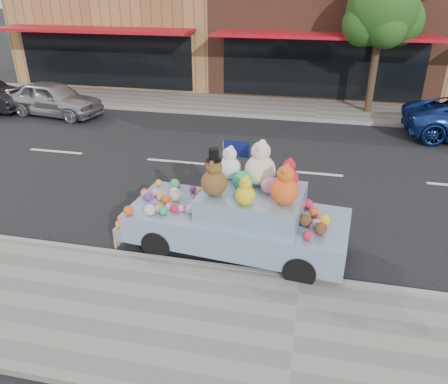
# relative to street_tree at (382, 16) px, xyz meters

# --- Properties ---
(ground) EXTENTS (120.00, 120.00, 0.00)m
(ground) POSITION_rel_street_tree_xyz_m (-2.03, -6.55, -3.69)
(ground) COLOR black
(ground) RESTS_ON ground
(near_sidewalk) EXTENTS (60.00, 3.00, 0.12)m
(near_sidewalk) POSITION_rel_street_tree_xyz_m (-2.03, -13.05, -3.63)
(near_sidewalk) COLOR gray
(near_sidewalk) RESTS_ON ground
(far_sidewalk) EXTENTS (60.00, 3.00, 0.12)m
(far_sidewalk) POSITION_rel_street_tree_xyz_m (-2.03, -0.05, -3.63)
(far_sidewalk) COLOR gray
(far_sidewalk) RESTS_ON ground
(near_kerb) EXTENTS (60.00, 0.12, 0.13)m
(near_kerb) POSITION_rel_street_tree_xyz_m (-2.03, -11.55, -3.63)
(near_kerb) COLOR gray
(near_kerb) RESTS_ON ground
(far_kerb) EXTENTS (60.00, 0.12, 0.13)m
(far_kerb) POSITION_rel_street_tree_xyz_m (-2.03, -1.55, -3.63)
(far_kerb) COLOR gray
(far_kerb) RESTS_ON ground
(storefront_left) EXTENTS (10.00, 9.80, 7.30)m
(storefront_left) POSITION_rel_street_tree_xyz_m (-12.03, 5.42, -0.05)
(storefront_left) COLOR #AC7948
(storefront_left) RESTS_ON ground
(storefront_mid) EXTENTS (10.00, 9.80, 7.30)m
(storefront_mid) POSITION_rel_street_tree_xyz_m (-2.03, 5.42, -0.05)
(storefront_mid) COLOR brown
(storefront_mid) RESTS_ON ground
(street_tree) EXTENTS (3.00, 2.70, 5.22)m
(street_tree) POSITION_rel_street_tree_xyz_m (0.00, 0.00, 0.00)
(street_tree) COLOR #38281C
(street_tree) RESTS_ON ground
(car_silver) EXTENTS (4.11, 2.16, 1.34)m
(car_silver) POSITION_rel_street_tree_xyz_m (-12.23, -2.89, -3.03)
(car_silver) COLOR #A5A5A9
(car_silver) RESTS_ON ground
(art_car) EXTENTS (4.63, 2.16, 2.27)m
(art_car) POSITION_rel_street_tree_xyz_m (-3.31, -10.73, -2.89)
(art_car) COLOR black
(art_car) RESTS_ON ground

